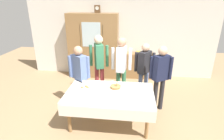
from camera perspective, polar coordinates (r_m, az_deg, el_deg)
name	(u,v)px	position (r m, az deg, el deg)	size (l,w,h in m)	color
ground_plane	(111,116)	(4.40, -0.32, -14.45)	(12.00, 12.00, 0.00)	#997A56
back_wall	(120,37)	(6.32, 2.69, 10.23)	(6.40, 0.10, 2.70)	silver
dining_table	(110,97)	(3.84, -0.78, -8.50)	(1.84, 1.12, 0.75)	olive
wall_cabinet	(93,46)	(6.22, -5.93, 7.48)	(1.68, 0.46, 2.17)	olive
mantel_clock	(97,9)	(6.01, -4.64, 18.67)	(0.18, 0.11, 0.24)	brown
bookshelf_low	(138,65)	(6.32, 8.08, 1.44)	(1.08, 0.35, 0.88)	olive
book_stack	(138,52)	(6.17, 8.31, 5.54)	(0.14, 0.20, 0.06)	#99332D
tea_cup_near_right	(87,92)	(3.81, -7.84, -7.01)	(0.13, 0.13, 0.06)	white
tea_cup_near_left	(126,95)	(3.70, 4.52, -7.78)	(0.13, 0.13, 0.06)	silver
tea_cup_far_right	(112,83)	(4.18, 0.12, -4.05)	(0.13, 0.13, 0.06)	white
tea_cup_center	(84,82)	(4.25, -8.90, -3.86)	(0.13, 0.13, 0.06)	white
bread_basket	(116,87)	(3.99, 1.16, -5.28)	(0.24, 0.24, 0.16)	#9E7542
pastry_plate	(85,88)	(4.03, -8.49, -5.57)	(0.28, 0.28, 0.05)	white
spoon_near_right	(109,101)	(3.51, -0.81, -9.89)	(0.12, 0.02, 0.01)	silver
spoon_far_right	(146,91)	(3.93, 10.86, -6.60)	(0.12, 0.02, 0.01)	silver
spoon_near_left	(121,99)	(3.59, 2.80, -9.16)	(0.12, 0.02, 0.01)	silver
person_behind_table_right	(79,72)	(4.39, -10.26, -0.51)	(0.52, 0.37, 1.59)	slate
person_behind_table_left	(161,73)	(4.38, 15.12, -0.79)	(0.52, 0.36, 1.61)	#232328
person_beside_shelf	(121,63)	(4.65, 2.99, 2.16)	(0.52, 0.39, 1.71)	#33704C
person_by_cabinet	(99,60)	(4.88, -4.11, 3.22)	(0.52, 0.41, 1.72)	#933338
person_near_right_end	(144,66)	(4.80, 10.17, 1.10)	(0.52, 0.41, 1.55)	slate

